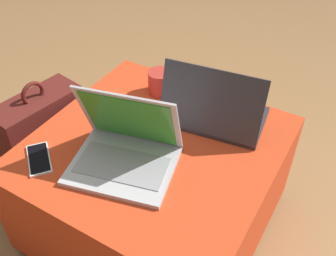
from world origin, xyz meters
TOP-DOWN VIEW (x-y plane):
  - ground_plane at (0.00, 0.00)m, footprint 14.00×14.00m
  - ottoman at (0.00, 0.00)m, footprint 0.80×0.79m
  - laptop_near at (-0.04, -0.12)m, footprint 0.37×0.33m
  - laptop_far at (0.12, 0.20)m, footprint 0.38×0.28m
  - cell_phone at (-0.28, -0.25)m, footprint 0.16×0.15m
  - backpack at (-0.53, -0.03)m, footprint 0.24×0.36m
  - coffee_mug at (-0.14, 0.27)m, footprint 0.13×0.09m

SIDE VIEW (x-z plane):
  - ground_plane at x=0.00m, z-range 0.00..0.00m
  - backpack at x=-0.53m, z-range -0.05..0.50m
  - ottoman at x=0.00m, z-range 0.00..0.45m
  - cell_phone at x=-0.28m, z-range 0.45..0.46m
  - coffee_mug at x=-0.14m, z-range 0.45..0.54m
  - laptop_far at x=0.12m, z-range 0.38..0.62m
  - laptop_near at x=-0.04m, z-range 0.38..0.63m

